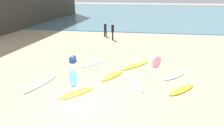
# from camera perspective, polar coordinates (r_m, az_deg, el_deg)

# --- Properties ---
(ground_plane) EXTENTS (120.00, 120.00, 0.00)m
(ground_plane) POSITION_cam_1_polar(r_m,az_deg,el_deg) (9.01, -9.42, -12.80)
(ground_plane) COLOR tan
(ocean_water) EXTENTS (120.00, 40.00, 0.08)m
(ocean_water) POSITION_cam_1_polar(r_m,az_deg,el_deg) (42.29, 4.12, 16.15)
(ocean_water) COLOR slate
(ocean_water) RESTS_ON ground_plane
(surfboard_0) EXTENTS (2.22, 2.09, 0.09)m
(surfboard_0) POSITION_cam_1_polar(r_m,az_deg,el_deg) (12.90, 7.44, -0.75)
(surfboard_0) COLOR yellow
(surfboard_0) RESTS_ON ground_plane
(surfboard_1) EXTENTS (1.55, 1.87, 0.07)m
(surfboard_1) POSITION_cam_1_polar(r_m,az_deg,el_deg) (11.37, 0.10, -4.05)
(surfboard_1) COLOR orange
(surfboard_1) RESTS_ON ground_plane
(surfboard_2) EXTENTS (1.34, 2.55, 0.09)m
(surfboard_2) POSITION_cam_1_polar(r_m,az_deg,el_deg) (11.32, -21.86, -5.98)
(surfboard_2) COLOR #F5E7C9
(surfboard_2) RESTS_ON ground_plane
(surfboard_3) EXTENTS (1.31, 2.12, 0.07)m
(surfboard_3) POSITION_cam_1_polar(r_m,az_deg,el_deg) (10.62, 7.54, -6.39)
(surfboard_3) COLOR white
(surfboard_3) RESTS_ON ground_plane
(surfboard_4) EXTENTS (1.29, 2.30, 0.08)m
(surfboard_4) POSITION_cam_1_polar(r_m,az_deg,el_deg) (11.42, -12.57, -4.51)
(surfboard_4) COLOR #4897E0
(surfboard_4) RESTS_ON ground_plane
(surfboard_5) EXTENTS (1.06, 2.39, 0.08)m
(surfboard_5) POSITION_cam_1_polar(r_m,az_deg,el_deg) (13.89, 14.17, 0.48)
(surfboard_5) COLOR #DB4D59
(surfboard_5) RESTS_ON ground_plane
(surfboard_6) EXTENTS (1.76, 1.64, 0.08)m
(surfboard_6) POSITION_cam_1_polar(r_m,az_deg,el_deg) (12.02, 19.47, -3.87)
(surfboard_6) COLOR white
(surfboard_6) RESTS_ON ground_plane
(surfboard_7) EXTENTS (2.06, 2.09, 0.06)m
(surfboard_7) POSITION_cam_1_polar(r_m,az_deg,el_deg) (13.27, -5.82, -0.02)
(surfboard_7) COLOR silver
(surfboard_7) RESTS_ON ground_plane
(surfboard_8) EXTENTS (1.83, 1.70, 0.06)m
(surfboard_8) POSITION_cam_1_polar(r_m,az_deg,el_deg) (9.80, -11.48, -9.45)
(surfboard_8) COLOR yellow
(surfboard_8) RESTS_ON ground_plane
(surfboard_9) EXTENTS (1.81, 1.67, 0.09)m
(surfboard_9) POSITION_cam_1_polar(r_m,az_deg,el_deg) (10.61, 21.51, -7.97)
(surfboard_9) COLOR gold
(surfboard_9) RESTS_ON ground_plane
(beachgoer_near) EXTENTS (0.29, 0.34, 1.84)m
(beachgoer_near) POSITION_cam_1_polar(r_m,az_deg,el_deg) (19.00, 0.22, 10.45)
(beachgoer_near) COLOR black
(beachgoer_near) RESTS_ON ground_plane
(beachgoer_mid) EXTENTS (0.39, 0.39, 1.65)m
(beachgoer_mid) POSITION_cam_1_polar(r_m,az_deg,el_deg) (20.37, -2.18, 10.97)
(beachgoer_mid) COLOR black
(beachgoer_mid) RESTS_ON ground_plane
(beach_cooler) EXTENTS (0.40, 0.59, 0.41)m
(beach_cooler) POSITION_cam_1_polar(r_m,az_deg,el_deg) (13.82, -12.56, 1.27)
(beach_cooler) COLOR #2D56B2
(beach_cooler) RESTS_ON ground_plane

